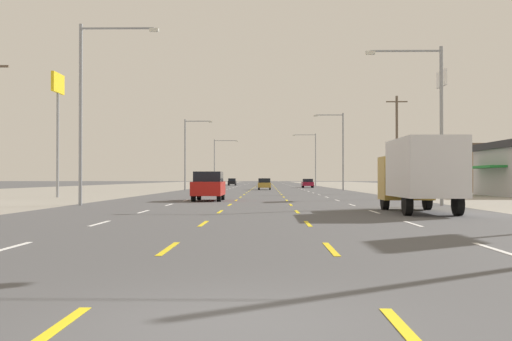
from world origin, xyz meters
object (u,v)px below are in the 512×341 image
Objects in this scene: suv_inner_left_near at (209,186)px; streetlight_left_row_2 at (217,158)px; hatchback_center_turn_mid at (264,184)px; pole_sign_right_row_1 at (442,103)px; pole_sign_left_row_1 at (58,101)px; sedan_far_right_midfar at (308,183)px; streetlight_right_row_0 at (433,112)px; streetlight_right_row_1 at (340,146)px; box_truck_far_right_nearest at (420,171)px; streetlight_right_row_2 at (313,156)px; streetlight_left_row_1 at (188,149)px; streetlight_left_row_0 at (89,100)px; hatchback_far_left_farther at (232,182)px; hatchback_center_turn_far at (266,182)px.

streetlight_left_row_2 is at bearing 94.13° from suv_inner_left_near.
hatchback_center_turn_mid is 37.64m from pole_sign_right_row_1.
sedan_far_right_midfar is at bearing 65.74° from pole_sign_left_row_1.
hatchback_center_turn_mid is at bearing -110.66° from sedan_far_right_midfar.
streetlight_right_row_0 is 45.29m from streetlight_right_row_1.
box_truck_far_right_nearest is 98.00m from streetlight_right_row_2.
streetlight_left_row_0 is at bearing -89.88° from streetlight_left_row_1.
pole_sign_right_row_1 is 1.11× the size of streetlight_left_row_1.
pole_sign_left_row_1 is at bearing -95.28° from streetlight_left_row_2.
streetlight_left_row_1 is at bearing 128.46° from pole_sign_right_row_1.
box_truck_far_right_nearest is 1.47× the size of suv_inner_left_near.
streetlight_left_row_1 reaches higher than hatchback_far_left_farther.
streetlight_right_row_2 reaches higher than streetlight_right_row_0.
streetlight_left_row_1 is at bearing 90.12° from streetlight_left_row_0.
streetlight_left_row_1 reaches higher than hatchback_center_turn_mid.
box_truck_far_right_nearest reaches higher than hatchback_center_turn_far.
streetlight_right_row_1 is at bearing 0.00° from streetlight_left_row_1.
hatchback_center_turn_far is at bearing 78.06° from pole_sign_left_row_1.
streetlight_left_row_2 is at bearing -158.07° from hatchback_center_turn_far.
box_truck_far_right_nearest is 33.26m from pole_sign_left_row_1.
suv_inner_left_near is 0.47× the size of streetlight_right_row_2.
box_truck_far_right_nearest is 55.35m from streetlight_left_row_1.
hatchback_center_turn_mid is at bearing 101.08° from streetlight_right_row_0.
sedan_far_right_midfar is 0.44× the size of streetlight_left_row_0.
hatchback_center_turn_mid is 0.39× the size of streetlight_right_row_1.
streetlight_left_row_2 reaches higher than suv_inner_left_near.
pole_sign_right_row_1 is at bearing -72.46° from streetlight_left_row_2.
pole_sign_left_row_1 is 30.89m from streetlight_left_row_1.
streetlight_left_row_1 is 0.87× the size of streetlight_right_row_2.
pole_sign_right_row_1 is (14.26, -34.16, 6.78)m from hatchback_center_turn_mid.
streetlight_left_row_1 is 19.57m from streetlight_right_row_1.
sedan_far_right_midfar is (-0.11, 74.93, -1.08)m from box_truck_far_right_nearest.
sedan_far_right_midfar is at bearing 97.85° from pole_sign_right_row_1.
streetlight_left_row_1 is at bearing -101.47° from hatchback_center_turn_far.
streetlight_right_row_2 is at bearing 0.00° from streetlight_left_row_2.
hatchback_far_left_farther is 0.42× the size of streetlight_left_row_2.
streetlight_right_row_1 is (2.73, -22.35, 4.95)m from sedan_far_right_midfar.
sedan_far_right_midfar is 0.43× the size of streetlight_right_row_2.
pole_sign_left_row_1 is at bearing 114.24° from streetlight_left_row_0.
streetlight_right_row_1 is (26.34, 30.04, -2.09)m from pole_sign_left_row_1.
box_truck_far_right_nearest is 0.72× the size of pole_sign_left_row_1.
box_truck_far_right_nearest is 18.33m from suv_inner_left_near.
streetlight_right_row_1 is (9.72, -3.81, 4.92)m from hatchback_center_turn_mid.
streetlight_left_row_0 is 92.63m from streetlight_right_row_2.
hatchback_center_turn_far is 9.90m from hatchback_far_left_farther.
hatchback_center_turn_far is 11.58m from streetlight_left_row_2.
streetlight_left_row_2 is at bearing 99.71° from box_truck_far_right_nearest.
suv_inner_left_near is at bearing -95.02° from hatchback_center_turn_mid.
streetlight_right_row_2 reaches higher than box_truck_far_right_nearest.
sedan_far_right_midfar is 23.70m from streetlight_right_row_2.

